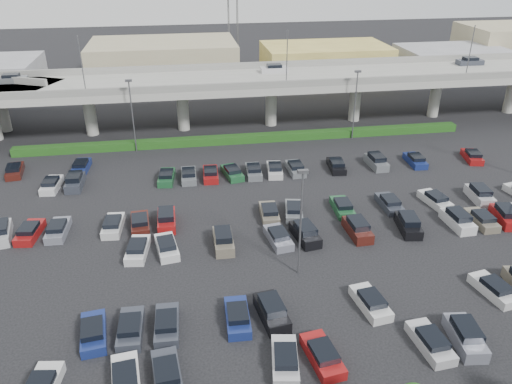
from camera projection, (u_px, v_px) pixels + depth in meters
ground at (280, 228)px, 52.27m from camera, size 280.00×280.00×0.00m
overpass at (238, 84)px, 77.23m from camera, size 150.00×13.00×15.80m
hedge at (247, 139)px, 74.00m from camera, size 66.00×1.60×1.10m
parked_cars at (284, 238)px, 49.43m from camera, size 63.19×41.63×1.67m
light_poles at (238, 169)px, 50.61m from camera, size 66.90×48.38×10.30m
distant_buildings at (279, 60)px, 106.66m from camera, size 138.00×24.00×9.00m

